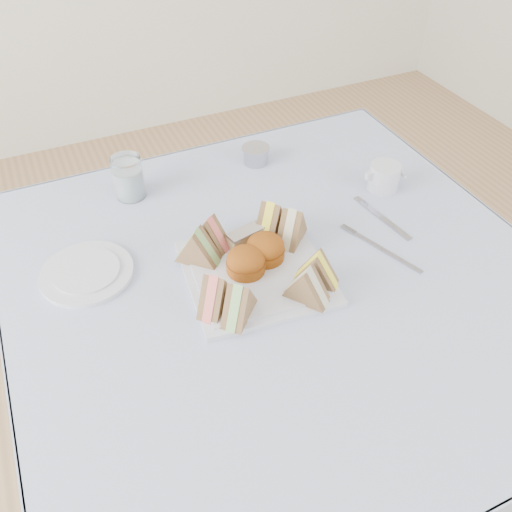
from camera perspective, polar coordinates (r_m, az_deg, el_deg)
name	(u,v)px	position (r m, az deg, el deg)	size (l,w,h in m)	color
floor	(274,462)	(1.65, 1.93, -20.82)	(4.00, 4.00, 0.00)	#9E7751
table	(278,387)	(1.33, 2.31, -13.66)	(0.90, 0.90, 0.74)	brown
tablecloth	(283,277)	(1.04, 2.86, -2.17)	(1.02, 1.02, 0.01)	#ACB7DF
serving_plate	(256,273)	(1.04, 0.00, -1.79)	(0.26, 0.26, 0.01)	silver
sandwich_fl_a	(215,291)	(0.94, -4.33, -3.71)	(0.08, 0.04, 0.08)	brown
sandwich_fl_b	(239,300)	(0.93, -1.82, -4.67)	(0.08, 0.04, 0.07)	brown
sandwich_fr_a	(317,268)	(0.99, 6.43, -1.23)	(0.08, 0.04, 0.07)	brown
sandwich_fr_b	(307,284)	(0.96, 5.40, -2.91)	(0.08, 0.04, 0.07)	brown
sandwich_bl_a	(198,245)	(1.03, -6.17, 1.13)	(0.09, 0.04, 0.08)	brown
sandwich_bl_b	(210,232)	(1.07, -4.86, 2.52)	(0.08, 0.04, 0.07)	brown
sandwich_br_a	(292,225)	(1.08, 3.80, 3.29)	(0.09, 0.04, 0.08)	brown
sandwich_br_b	(271,218)	(1.09, 1.55, 4.01)	(0.09, 0.04, 0.08)	brown
scone_left	(246,262)	(1.01, -1.09, -0.60)	(0.07, 0.07, 0.05)	#86380D
scone_right	(265,248)	(1.04, 0.98, 0.80)	(0.08, 0.08, 0.05)	#86380D
pastry_slice	(246,237)	(1.08, -1.10, 1.97)	(0.08, 0.03, 0.04)	tan
side_plate	(87,273)	(1.09, -17.38, -1.72)	(0.18, 0.18, 0.01)	silver
water_glass	(128,177)	(1.24, -13.29, 8.05)	(0.07, 0.07, 0.10)	white
tea_strainer	(256,156)	(1.34, -0.02, 10.52)	(0.07, 0.07, 0.04)	#A8A6B6
knife	(382,218)	(1.20, 13.09, 3.97)	(0.01, 0.17, 0.00)	#A8A6B6
fork	(387,252)	(1.12, 13.64, 0.38)	(0.01, 0.16, 0.00)	#A8A6B6
creamer_jug	(384,177)	(1.28, 13.34, 8.09)	(0.07, 0.07, 0.06)	silver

